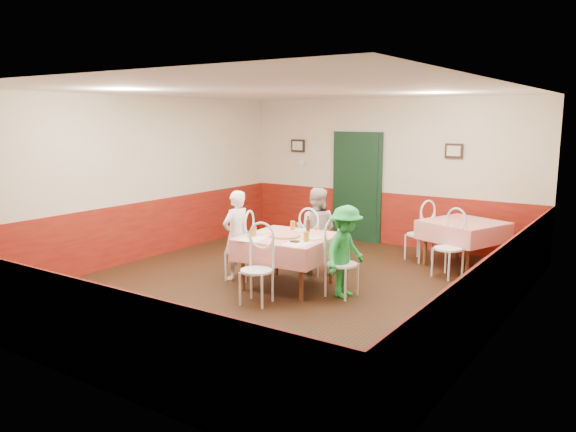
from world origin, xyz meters
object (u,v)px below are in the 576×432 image
Objects in this scene: chair_right at (342,264)px; diner_far at (316,230)px; chair_second_a at (419,235)px; diner_right at (346,252)px; main_table at (288,262)px; chair_second_b at (448,249)px; beer_bottle at (308,225)px; chair_far at (315,245)px; pizza at (285,236)px; glass_b at (306,237)px; chair_left at (239,250)px; chair_near at (256,271)px; glass_c at (293,226)px; diner_left at (236,235)px; glass_a at (254,232)px; second_table at (463,244)px; wallet at (295,241)px.

diner_far reaches higher than chair_right.
diner_right is at bearing 18.25° from chair_second_a.
chair_second_b is (1.75, 1.80, 0.08)m from main_table.
beer_bottle is at bearing 69.75° from diner_right.
main_table is at bearing 95.78° from chair_far.
pizza is (-1.76, -1.87, 0.32)m from chair_second_b.
chair_left is at bearing 175.14° from glass_b.
glass_c is at bearing 90.23° from chair_near.
chair_left reaches higher than pizza.
chair_right reaches higher than glass_b.
diner_left reaches higher than chair_second_b.
chair_right is 0.71× the size of diner_right.
diner_left is (-0.51, 0.23, -0.15)m from glass_a.
glass_a is at bearing 75.81° from chair_far.
chair_second_b is (2.60, 1.86, 0.00)m from chair_left.
chair_second_a is 2.49m from diner_right.
main_table is 8.93× the size of glass_b.
beer_bottle is at bearing 88.83° from diner_far.
chair_near is (-0.78, -0.91, 0.00)m from chair_right.
chair_near is (0.91, -0.78, 0.00)m from chair_left.
chair_second_a is (0.16, 2.48, 0.00)m from chair_right.
wallet is (-1.44, -2.84, 0.40)m from second_table.
wallet is (-0.11, -0.12, -0.06)m from glass_b.
second_table is 2.67× the size of pizza.
beer_bottle is 1.96× the size of wallet.
chair_right is at bearing -16.97° from glass_c.
beer_bottle is (0.93, 0.47, 0.42)m from chair_left.
chair_right is 2.49m from chair_second_a.
chair_second_a is at bearing 77.84° from glass_b.
beer_bottle is 0.16× the size of diner_far.
diner_left reaches higher than chair_far.
chair_right is at bearing 29.25° from wallet.
chair_near is at bearing 140.10° from diner_right.
main_table is at bearing 83.96° from chair_near.
diner_left is (-2.65, -1.87, 0.23)m from chair_second_b.
glass_b is at bearing 95.86° from diner_far.
chair_far is at bearing 94.44° from main_table.
diner_far is at bearing 147.70° from diner_left.
main_table is 3.09m from second_table.
glass_c is at bearing -122.74° from chair_second_b.
chair_second_a is at bearing -120.85° from chair_far.
second_table is 3.21m from wallet.
chair_far and chair_second_a have the same top height.
beer_bottle is at bearing 124.16° from diner_left.
chair_left is 1.22m from wallet.
chair_left is 0.64m from glass_a.
chair_near reaches higher than wallet.
wallet is at bearing -54.50° from glass_c.
glass_b is 0.80m from glass_c.
second_table is 3.74m from diner_left.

